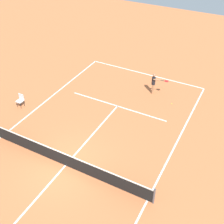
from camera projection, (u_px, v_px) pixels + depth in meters
ground_plane at (66, 165)px, 16.13m from camera, size 60.00×60.00×0.00m
court_lines at (66, 165)px, 16.13m from camera, size 10.04×23.48×0.01m
tennis_net at (65, 159)px, 15.83m from camera, size 10.64×0.10×1.07m
player_serving at (154, 82)px, 21.40m from camera, size 1.30×0.45×1.67m
tennis_ball at (172, 104)px, 20.82m from camera, size 0.07×0.07×0.07m
courtside_chair_mid at (20, 100)px, 20.34m from camera, size 0.44×0.46×0.95m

